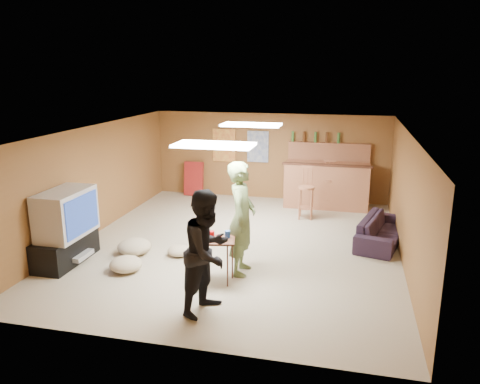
% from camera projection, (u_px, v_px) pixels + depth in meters
% --- Properties ---
extents(ground, '(7.00, 7.00, 0.00)m').
position_uv_depth(ground, '(238.00, 245.00, 9.01)').
color(ground, tan).
rests_on(ground, ground).
extents(ceiling, '(6.00, 7.00, 0.02)m').
position_uv_depth(ceiling, '(237.00, 131.00, 8.45)').
color(ceiling, silver).
rests_on(ceiling, ground).
extents(wall_back, '(6.00, 0.02, 2.20)m').
position_uv_depth(wall_back, '(270.00, 156.00, 12.02)').
color(wall_back, brown).
rests_on(wall_back, ground).
extents(wall_front, '(6.00, 0.02, 2.20)m').
position_uv_depth(wall_front, '(167.00, 263.00, 5.44)').
color(wall_front, brown).
rests_on(wall_front, ground).
extents(wall_left, '(0.02, 7.00, 2.20)m').
position_uv_depth(wall_left, '(93.00, 181.00, 9.40)').
color(wall_left, brown).
rests_on(wall_left, ground).
extents(wall_right, '(0.02, 7.00, 2.20)m').
position_uv_depth(wall_right, '(406.00, 199.00, 8.06)').
color(wall_right, brown).
rests_on(wall_right, ground).
extents(tv_stand, '(0.55, 1.30, 0.50)m').
position_uv_depth(tv_stand, '(66.00, 249.00, 8.14)').
color(tv_stand, black).
rests_on(tv_stand, ground).
extents(dvd_box, '(0.35, 0.50, 0.08)m').
position_uv_depth(dvd_box, '(78.00, 255.00, 8.12)').
color(dvd_box, '#B2B2B7').
rests_on(dvd_box, tv_stand).
extents(tv_body, '(0.60, 1.10, 0.80)m').
position_uv_depth(tv_body, '(66.00, 213.00, 7.96)').
color(tv_body, '#B2B2B7').
rests_on(tv_body, tv_stand).
extents(tv_screen, '(0.02, 0.95, 0.65)m').
position_uv_depth(tv_screen, '(82.00, 215.00, 7.89)').
color(tv_screen, navy).
rests_on(tv_screen, tv_body).
extents(bar_counter, '(2.00, 0.60, 1.10)m').
position_uv_depth(bar_counter, '(326.00, 185.00, 11.31)').
color(bar_counter, '#935435').
rests_on(bar_counter, ground).
extents(bar_lip, '(2.10, 0.12, 0.05)m').
position_uv_depth(bar_lip, '(327.00, 165.00, 10.94)').
color(bar_lip, '#391C12').
rests_on(bar_lip, bar_counter).
extents(bar_shelf, '(2.00, 0.18, 0.05)m').
position_uv_depth(bar_shelf, '(329.00, 144.00, 11.49)').
color(bar_shelf, '#935435').
rests_on(bar_shelf, bar_backing).
extents(bar_backing, '(2.00, 0.14, 0.60)m').
position_uv_depth(bar_backing, '(329.00, 156.00, 11.59)').
color(bar_backing, '#935435').
rests_on(bar_backing, bar_counter).
extents(poster_left, '(0.60, 0.03, 0.85)m').
position_uv_depth(poster_left, '(224.00, 145.00, 12.19)').
color(poster_left, '#BF3F26').
rests_on(poster_left, wall_back).
extents(poster_right, '(0.55, 0.03, 0.80)m').
position_uv_depth(poster_right, '(258.00, 147.00, 11.99)').
color(poster_right, '#334C99').
rests_on(poster_right, wall_back).
extents(folding_chair_stack, '(0.50, 0.26, 0.91)m').
position_uv_depth(folding_chair_stack, '(194.00, 179.00, 12.45)').
color(folding_chair_stack, maroon).
rests_on(folding_chair_stack, ground).
extents(ceiling_panel_front, '(1.20, 0.60, 0.04)m').
position_uv_depth(ceiling_panel_front, '(214.00, 145.00, 7.05)').
color(ceiling_panel_front, white).
rests_on(ceiling_panel_front, ceiling).
extents(ceiling_panel_back, '(1.20, 0.60, 0.04)m').
position_uv_depth(ceiling_panel_back, '(251.00, 125.00, 9.59)').
color(ceiling_panel_back, white).
rests_on(ceiling_panel_back, ceiling).
extents(person_olive, '(0.48, 0.70, 1.88)m').
position_uv_depth(person_olive, '(242.00, 218.00, 7.56)').
color(person_olive, '#5B6F40').
rests_on(person_olive, ground).
extents(person_black, '(0.90, 1.02, 1.75)m').
position_uv_depth(person_black, '(208.00, 252.00, 6.35)').
color(person_black, black).
rests_on(person_black, ground).
extents(sofa, '(1.11, 1.88, 0.52)m').
position_uv_depth(sofa, '(382.00, 230.00, 9.03)').
color(sofa, black).
rests_on(sofa, ground).
extents(tray_table, '(0.62, 0.54, 0.71)m').
position_uv_depth(tray_table, '(218.00, 260.00, 7.38)').
color(tray_table, '#391C12').
rests_on(tray_table, ground).
extents(cup_red_near, '(0.11, 0.11, 0.12)m').
position_uv_depth(cup_red_near, '(212.00, 235.00, 7.32)').
color(cup_red_near, '#A90B0E').
rests_on(cup_red_near, tray_table).
extents(cup_red_far, '(0.09, 0.09, 0.11)m').
position_uv_depth(cup_red_far, '(219.00, 238.00, 7.18)').
color(cup_red_far, '#A90B0E').
rests_on(cup_red_far, tray_table).
extents(cup_blue, '(0.11, 0.11, 0.12)m').
position_uv_depth(cup_blue, '(227.00, 234.00, 7.35)').
color(cup_blue, '#164297').
rests_on(cup_blue, tray_table).
extents(bar_stool_left, '(0.42, 0.42, 1.16)m').
position_uv_depth(bar_stool_left, '(306.00, 193.00, 10.46)').
color(bar_stool_left, '#935435').
rests_on(bar_stool_left, ground).
extents(bar_stool_right, '(0.55, 0.55, 1.34)m').
position_uv_depth(bar_stool_right, '(328.00, 182.00, 11.14)').
color(bar_stool_right, '#935435').
rests_on(bar_stool_right, ground).
extents(cushion_near_tv, '(0.79, 0.79, 0.28)m').
position_uv_depth(cushion_near_tv, '(134.00, 247.00, 8.54)').
color(cushion_near_tv, tan).
rests_on(cushion_near_tv, ground).
extents(cushion_mid, '(0.46, 0.46, 0.19)m').
position_uv_depth(cushion_mid, '(179.00, 251.00, 8.47)').
color(cushion_mid, tan).
rests_on(cushion_mid, ground).
extents(cushion_far, '(0.70, 0.70, 0.24)m').
position_uv_depth(cushion_far, '(126.00, 264.00, 7.81)').
color(cushion_far, tan).
rests_on(cushion_far, ground).
extents(bottle_row, '(1.20, 0.08, 0.26)m').
position_uv_depth(bottle_row, '(315.00, 137.00, 11.51)').
color(bottle_row, '#3F7233').
rests_on(bottle_row, bar_shelf).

